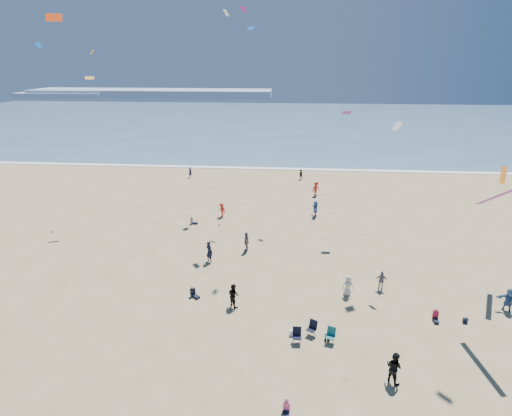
{
  "coord_description": "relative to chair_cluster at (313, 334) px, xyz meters",
  "views": [
    {
      "loc": [
        4.04,
        -15.89,
        16.13
      ],
      "look_at": [
        2.0,
        8.0,
        7.18
      ],
      "focal_mm": 28.0,
      "sensor_mm": 36.0,
      "label": 1
    }
  ],
  "objects": [
    {
      "name": "kites_aloft",
      "position": [
        4.71,
        7.57,
        14.05
      ],
      "size": [
        38.1,
        40.49,
        26.19
      ],
      "color": "white",
      "rests_on": "ground"
    },
    {
      "name": "seated_group",
      "position": [
        -2.39,
        2.41,
        -0.08
      ],
      "size": [
        20.65,
        25.4,
        0.84
      ],
      "color": "silver",
      "rests_on": "ground"
    },
    {
      "name": "black_backpack",
      "position": [
        0.9,
        0.12,
        -0.31
      ],
      "size": [
        0.3,
        0.22,
        0.38
      ],
      "primitive_type": "cube",
      "color": "black",
      "rests_on": "ground"
    },
    {
      "name": "surf_line",
      "position": [
        -5.78,
        40.65,
        -0.46
      ],
      "size": [
        220.0,
        1.2,
        0.08
      ],
      "primitive_type": "cube",
      "color": "white",
      "rests_on": "ground"
    },
    {
      "name": "chair_cluster",
      "position": [
        0.0,
        0.0,
        0.0
      ],
      "size": [
        2.69,
        1.52,
        1.0
      ],
      "color": "black",
      "rests_on": "ground"
    },
    {
      "name": "standing_flyers",
      "position": [
        -1.56,
        12.79,
        0.36
      ],
      "size": [
        36.74,
        38.95,
        1.86
      ],
      "color": "gray",
      "rests_on": "ground"
    },
    {
      "name": "ocean",
      "position": [
        -5.78,
        90.65,
        -0.47
      ],
      "size": [
        220.0,
        100.0,
        0.06
      ],
      "primitive_type": "cube",
      "color": "#476B84",
      "rests_on": "ground"
    },
    {
      "name": "navy_bag",
      "position": [
        10.01,
        2.62,
        -0.33
      ],
      "size": [
        0.28,
        0.18,
        0.34
      ],
      "primitive_type": "cube",
      "color": "black",
      "rests_on": "ground"
    },
    {
      "name": "ground",
      "position": [
        -5.78,
        -4.35,
        -0.5
      ],
      "size": [
        220.0,
        220.0,
        0.0
      ],
      "primitive_type": "plane",
      "color": "tan",
      "rests_on": "ground"
    },
    {
      "name": "headland_far",
      "position": [
        -65.78,
        165.65,
        1.1
      ],
      "size": [
        110.0,
        20.0,
        3.2
      ],
      "primitive_type": "cube",
      "color": "#7A8EA8",
      "rests_on": "ground"
    },
    {
      "name": "headland_near",
      "position": [
        -105.78,
        160.65,
        0.5
      ],
      "size": [
        40.0,
        14.0,
        2.0
      ],
      "primitive_type": "cube",
      "color": "#7A8EA8",
      "rests_on": "ground"
    },
    {
      "name": "white_tote",
      "position": [
        -1.21,
        0.39,
        -0.3
      ],
      "size": [
        0.35,
        0.2,
        0.4
      ],
      "primitive_type": "cube",
      "color": "white",
      "rests_on": "ground"
    }
  ]
}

